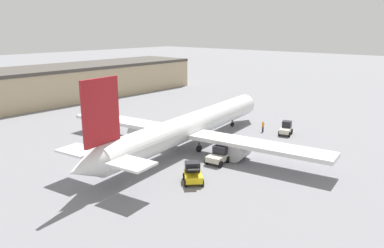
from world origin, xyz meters
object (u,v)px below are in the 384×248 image
pushback_tug (218,155)px  ground_crew_worker (263,126)px  baggage_tug (286,129)px  airplane (188,127)px  belt_loader_truck (193,173)px

pushback_tug → ground_crew_worker: bearing=4.0°
baggage_tug → pushback_tug: pushback_tug is taller
baggage_tug → pushback_tug: size_ratio=1.05×
ground_crew_worker → pushback_tug: size_ratio=0.58×
ground_crew_worker → airplane: bearing=-97.4°
belt_loader_truck → pushback_tug: (6.40, 1.39, -0.02)m
ground_crew_worker → pushback_tug: pushback_tug is taller
ground_crew_worker → baggage_tug: size_ratio=0.55×
airplane → pushback_tug: 7.31m
baggage_tug → belt_loader_truck: size_ratio=0.93×
ground_crew_worker → baggage_tug: bearing=21.4°
belt_loader_truck → airplane: bearing=-2.1°
baggage_tug → ground_crew_worker: bearing=88.4°
airplane → baggage_tug: bearing=-33.6°
baggage_tug → pushback_tug: (-16.84, 0.41, 0.02)m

